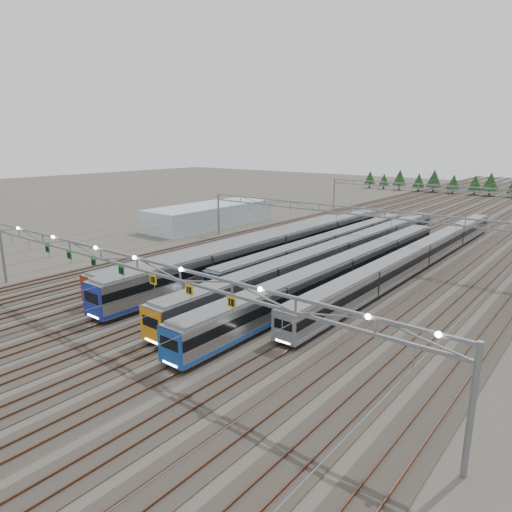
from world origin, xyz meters
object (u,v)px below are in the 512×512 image
Objects in this scene: train_a at (246,247)px; train_e at (342,271)px; train_b at (277,247)px; train_f at (420,255)px; train_d at (340,254)px; west_shed at (210,215)px; train_c at (328,245)px; gantry_near at (136,266)px; gantry_mid at (350,216)px; gantry_far at (442,192)px.

train_e reaches higher than train_a.
train_b is 20.61m from train_f.
west_shed reaches higher than train_d.
train_e is at bearing -59.25° from train_d.
west_shed is at bearing 166.22° from train_c.
train_d is 1.21× the size of train_e.
gantry_near reaches higher than train_b.
train_e is at bearing -25.51° from west_shed.
west_shed is (-38.20, 12.81, 0.14)m from train_d.
train_a reaches higher than train_c.
train_f is 12.10m from gantry_mid.
train_c is 5.55m from gantry_mid.
gantry_near is 58.49m from west_shed.
train_d is 1.00× the size of train_f.
train_c is 0.78× the size of train_d.
train_a is 0.86× the size of train_b.
gantry_mid is (6.75, 9.78, 4.06)m from train_b.
train_d is at bearing 17.13° from train_b.
gantry_near reaches higher than train_f.
gantry_far reaches higher than train_a.
train_d is at bearing 86.03° from gantry_near.
train_c is at bearing -168.63° from train_f.
train_c is 6.40m from train_d.
train_b is at bearing 102.46° from gantry_near.
train_b is 9.42m from train_d.
train_f is 1.20× the size of gantry_far.
west_shed is (-33.70, 8.26, 0.31)m from train_c.
train_d is 1.20× the size of gantry_mid.
train_b is 1.10× the size of gantry_near.
gantry_near is at bearing -68.43° from train_a.
train_e is 26.90m from gantry_near.
west_shed is (-47.20, 5.55, 0.33)m from train_f.
train_b is at bearing -124.60° from gantry_mid.
train_f is at bearing 29.15° from train_b.
gantry_near is (-11.30, -40.37, 5.15)m from train_f.
train_a is 0.95× the size of gantry_mid.
train_f is at bearing 28.14° from train_a.
train_a is at bearing -160.55° from train_d.
train_a is at bearing -101.21° from gantry_far.
train_d is 11.57m from train_f.
west_shed is at bearing 128.02° from gantry_near.
train_b is 55.35m from gantry_far.
train_c is (9.00, 9.32, -0.04)m from train_a.
gantry_far reaches higher than train_b.
gantry_far is at bearing 90.00° from gantry_mid.
gantry_near reaches higher than train_d.
train_a is at bearing -151.86° from train_f.
train_a is 0.79× the size of train_f.
train_c is (4.50, 7.32, -0.37)m from train_b.
train_f is (18.00, 10.04, -0.39)m from train_b.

